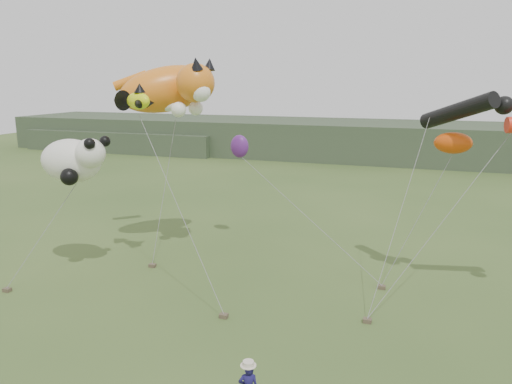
% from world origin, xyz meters
% --- Properties ---
extents(ground, '(120.00, 120.00, 0.00)m').
position_xyz_m(ground, '(0.00, 0.00, 0.00)').
color(ground, '#385123').
rests_on(ground, ground).
extents(headland, '(90.00, 13.00, 4.00)m').
position_xyz_m(headland, '(-3.11, 44.69, 1.92)').
color(headland, '#2D3D28').
rests_on(headland, ground).
extents(sandbag_anchors, '(15.09, 5.60, 0.16)m').
position_xyz_m(sandbag_anchors, '(-1.84, 5.07, 0.08)').
color(sandbag_anchors, brown).
rests_on(sandbag_anchors, ground).
extents(cat_kite, '(6.19, 4.85, 2.90)m').
position_xyz_m(cat_kite, '(-5.73, 8.87, 8.25)').
color(cat_kite, orange).
rests_on(cat_kite, ground).
extents(fish_kite, '(2.36, 1.57, 1.16)m').
position_xyz_m(fish_kite, '(-6.19, 5.97, 7.81)').
color(fish_kite, '#DDEE11').
rests_on(fish_kite, ground).
extents(tube_kites, '(6.37, 2.97, 1.62)m').
position_xyz_m(tube_kites, '(8.42, 8.15, 7.33)').
color(tube_kites, black).
rests_on(tube_kites, ground).
extents(panda_kite, '(3.33, 2.15, 2.07)m').
position_xyz_m(panda_kite, '(-8.67, 5.15, 5.26)').
color(panda_kite, white).
rests_on(panda_kite, ground).
extents(misc_kites, '(11.35, 3.61, 1.93)m').
position_xyz_m(misc_kites, '(2.53, 9.86, 5.82)').
color(misc_kites, '#CE4409').
rests_on(misc_kites, ground).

